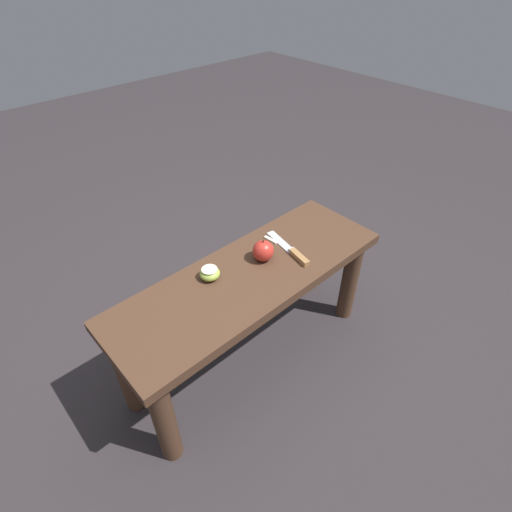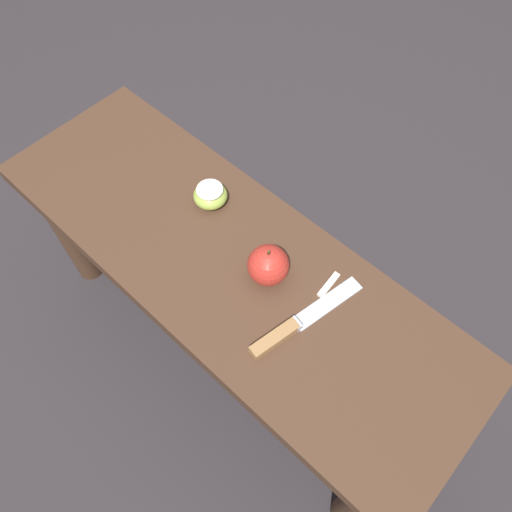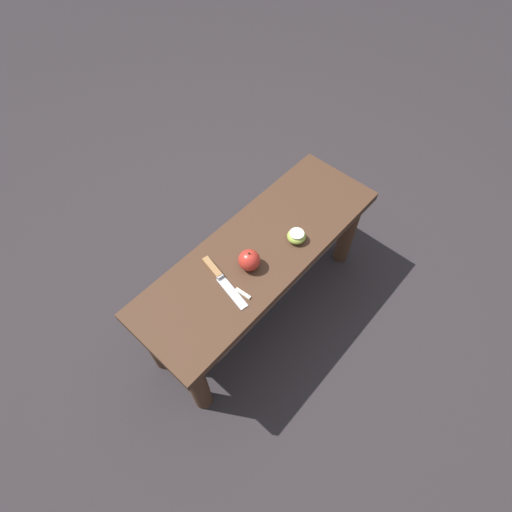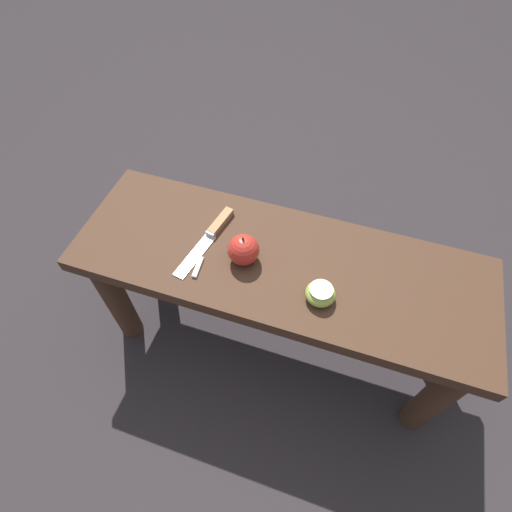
{
  "view_description": "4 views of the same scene",
  "coord_description": "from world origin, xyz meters",
  "views": [
    {
      "loc": [
        0.72,
        0.82,
        1.45
      ],
      "look_at": [
        -0.06,
        -0.03,
        0.51
      ],
      "focal_mm": 28.0,
      "sensor_mm": 36.0,
      "label": 1
    },
    {
      "loc": [
        -0.4,
        0.34,
        1.34
      ],
      "look_at": [
        -0.06,
        -0.03,
        0.51
      ],
      "focal_mm": 35.0,
      "sensor_mm": 36.0,
      "label": 2
    },
    {
      "loc": [
        -0.68,
        -0.59,
        1.74
      ],
      "look_at": [
        -0.06,
        -0.03,
        0.51
      ],
      "focal_mm": 28.0,
      "sensor_mm": 36.0,
      "label": 3
    },
    {
      "loc": [
        0.13,
        -0.59,
        1.33
      ],
      "look_at": [
        -0.06,
        -0.03,
        0.51
      ],
      "focal_mm": 28.0,
      "sensor_mm": 36.0,
      "label": 4
    }
  ],
  "objects": [
    {
      "name": "apple_cut",
      "position": [
        0.12,
        -0.08,
        0.5
      ],
      "size": [
        0.07,
        0.07,
        0.04
      ],
      "color": "#9EB747",
      "rests_on": "wooden_bench"
    },
    {
      "name": "apple_whole",
      "position": [
        -0.09,
        -0.03,
        0.52
      ],
      "size": [
        0.08,
        0.08,
        0.09
      ],
      "color": "red",
      "rests_on": "wooden_bench"
    },
    {
      "name": "ground_plane",
      "position": [
        0.0,
        0.0,
        0.0
      ],
      "size": [
        8.0,
        8.0,
        0.0
      ],
      "primitive_type": "plane",
      "color": "#2D282B"
    },
    {
      "name": "knife",
      "position": [
        -0.2,
        0.03,
        0.48
      ],
      "size": [
        0.08,
        0.26,
        0.02
      ],
      "rotation": [
        0.0,
        0.0,
        -1.76
      ],
      "color": "#B7BABF",
      "rests_on": "wooden_bench"
    },
    {
      "name": "wooden_bench",
      "position": [
        0.0,
        0.0,
        0.37
      ],
      "size": [
        1.11,
        0.37,
        0.48
      ],
      "color": "#472D1E",
      "rests_on": "ground_plane"
    },
    {
      "name": "apple_slice_near_knife",
      "position": [
        -0.19,
        -0.09,
        0.48
      ],
      "size": [
        0.02,
        0.06,
        0.01
      ],
      "color": "white",
      "rests_on": "wooden_bench"
    }
  ]
}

